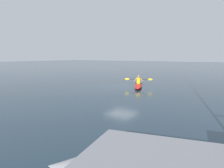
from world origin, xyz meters
name	(u,v)px	position (x,y,z in m)	size (l,w,h in m)	color
ground_plane	(122,86)	(0.00, 0.00, 0.00)	(160.00, 160.00, 0.00)	#233847
kayak	(138,85)	(-1.37, -0.48, 0.15)	(2.40, 4.33, 0.29)	red
kayaker	(139,80)	(-1.34, -0.54, 0.60)	(2.20, 1.02, 0.72)	yellow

